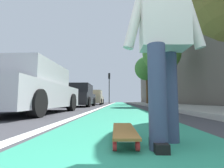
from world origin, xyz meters
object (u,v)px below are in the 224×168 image
skateboard (124,131)px  street_tree_far (147,69)px  parked_car_mid (79,96)px  traffic_light (109,83)px  street_tree_mid (161,54)px  parked_car_far (93,98)px  skater_person (163,36)px  parked_car_near (30,90)px

skateboard → street_tree_far: size_ratio=0.16×
parked_car_mid → street_tree_far: bearing=-37.5°
traffic_light → street_tree_mid: bearing=-159.6°
parked_car_far → traffic_light: 6.62m
skater_person → street_tree_mid: (10.72, -2.66, 2.80)m
parked_car_mid → street_tree_mid: bearing=-82.2°
parked_car_mid → parked_car_far: 6.65m
street_tree_far → parked_car_far: bearing=97.9°
parked_car_far → street_tree_mid: 8.76m
skateboard → street_tree_far: bearing=-9.9°
parked_car_far → traffic_light: size_ratio=1.07×
parked_car_mid → street_tree_far: street_tree_far is taller
parked_car_far → skateboard: bearing=-170.5°
street_tree_far → street_tree_mid: bearing=180.0°
parked_car_near → parked_car_mid: size_ratio=1.04×
skater_person → street_tree_mid: bearing=-13.9°
skateboard → parked_car_far: (16.44, 2.75, 0.61)m
skateboard → parked_car_far: parked_car_far is taller
skater_person → parked_car_mid: (9.94, 3.06, -0.23)m
parked_car_mid → street_tree_mid: street_tree_mid is taller
skater_person → traffic_light: traffic_light is taller
parked_car_mid → traffic_light: size_ratio=0.96×
parked_car_near → parked_car_far: size_ratio=0.93×
street_tree_far → skateboard: bearing=170.1°
parked_car_far → parked_car_near: bearing=180.0°
skater_person → street_tree_mid: 11.39m
parked_car_near → traffic_light: (19.06, -1.30, 2.26)m
parked_car_mid → parked_car_near: bearing=179.7°
parked_car_mid → parked_car_far: size_ratio=0.89×
skateboard → skater_person: size_ratio=0.51×
skater_person → traffic_light: (22.67, 1.79, 2.03)m
skateboard → parked_car_mid: (9.79, 2.72, 0.61)m
skateboard → parked_car_far: size_ratio=0.18×
traffic_light → parked_car_far: bearing=167.9°
skateboard → skater_person: (-0.15, -0.35, 0.84)m
skateboard → traffic_light: bearing=3.7°
skateboard → street_tree_mid: size_ratio=0.16×
skateboard → parked_car_near: bearing=38.5°
skateboard → traffic_light: traffic_light is taller
parked_car_far → traffic_light: (6.08, -1.30, 2.27)m
skater_person → street_tree_mid: street_tree_mid is taller
skater_person → parked_car_mid: size_ratio=0.40×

